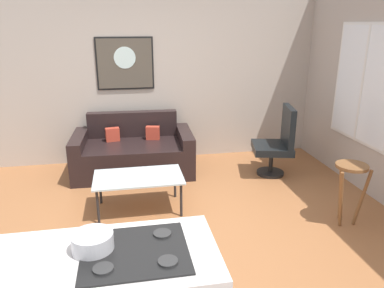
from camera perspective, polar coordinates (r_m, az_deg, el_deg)
The scene contains 9 objects.
ground at distance 4.02m, azimuth -2.46°, elevation -14.10°, with size 6.40×6.40×0.04m, color #9A6038.
back_wall at distance 5.86m, azimuth -6.12°, elevation 10.96°, with size 6.40×0.05×2.80m, color #B1A598.
couch at distance 5.55m, azimuth -9.00°, elevation -1.41°, with size 1.75×1.01×0.84m.
coffee_table at distance 4.37m, azimuth -8.27°, elevation -5.36°, with size 1.03×0.60×0.43m.
armchair at distance 5.45m, azimuth 13.17°, elevation 0.29°, with size 0.66×0.67×1.02m.
bar_stool at distance 4.33m, azimuth 23.28°, elevation -4.83°, with size 0.39×0.38×0.70m.
mixing_bowl at distance 2.23m, azimuth -15.10°, elevation -14.49°, with size 0.24×0.24×0.11m.
wall_painting at distance 5.78m, azimuth -10.31°, elevation 12.16°, with size 0.86×0.03×0.78m.
window at distance 5.30m, azimuth 24.92°, elevation 8.41°, with size 0.03×1.22×1.53m.
Camera 1 is at (-0.46, -3.37, 2.13)m, focal length 34.50 mm.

